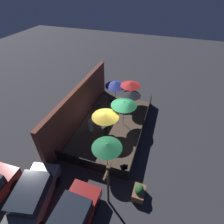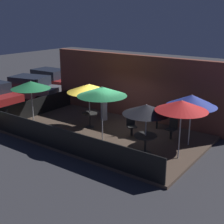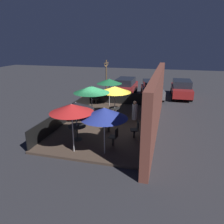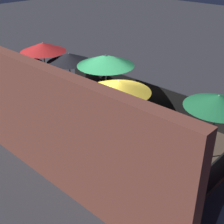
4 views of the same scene
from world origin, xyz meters
name	(u,v)px [view 1 (image 1 of 4)]	position (x,y,z in m)	size (l,w,h in m)	color
ground_plane	(112,127)	(0.00, 0.00, 0.00)	(60.00, 60.00, 0.00)	#2D2D33
patio_deck	(112,126)	(0.00, 0.00, 0.06)	(9.17, 5.32, 0.12)	#47382D
building_wall	(80,104)	(0.00, 2.89, 1.71)	(10.77, 0.36, 3.43)	brown
fence_front	(143,129)	(0.00, -2.62, 0.59)	(8.97, 0.05, 0.95)	black
fence_side_left	(90,165)	(-4.54, 0.00, 0.59)	(0.05, 5.12, 0.95)	black
patio_umbrella_0	(131,94)	(2.72, -0.87, 1.94)	(1.84, 1.84, 2.01)	#B2B2B7
patio_umbrella_1	(105,115)	(-1.00, 0.19, 2.07)	(2.10, 2.10, 2.14)	#B2B2B7
patio_umbrella_2	(107,146)	(-3.78, -0.96, 2.07)	(1.95, 1.95, 2.13)	#B2B2B7
patio_umbrella_3	(131,84)	(3.97, -0.50, 2.22)	(1.95, 1.95, 2.29)	#B2B2B7
patio_umbrella_4	(116,84)	(3.78, 0.92, 2.06)	(2.07, 2.07, 2.18)	#B2B2B7
patio_umbrella_5	(124,103)	(0.56, -0.82, 2.33)	(2.11, 2.11, 2.41)	#B2B2B7
dining_table_0	(130,104)	(2.72, -0.87, 0.73)	(0.91, 0.91, 0.76)	black
dining_table_1	(106,128)	(-1.00, 0.19, 0.68)	(0.74, 0.74, 0.72)	black
patio_chair_0	(98,105)	(1.73, 2.00, 0.62)	(0.51, 0.51, 0.91)	black
patio_chair_1	(124,168)	(-4.01, -2.19, 0.61)	(0.56, 0.56, 0.90)	black
patio_chair_2	(110,100)	(2.90, 1.16, 0.61)	(0.43, 0.43, 0.91)	black
patio_chair_3	(112,112)	(1.23, 0.45, 0.61)	(0.56, 0.56, 0.90)	black
patron_0	(90,125)	(-1.11, 1.49, 0.69)	(0.48, 0.48, 1.25)	silver
planter_box	(139,192)	(-5.18, -3.43, 0.42)	(0.96, 0.67, 0.98)	brown
light_post	(108,184)	(-6.08, -1.86, 1.95)	(1.10, 0.12, 3.46)	brown
parked_car_1	(32,197)	(-7.55, 2.05, 0.84)	(4.35, 2.52, 1.62)	#5B5B60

